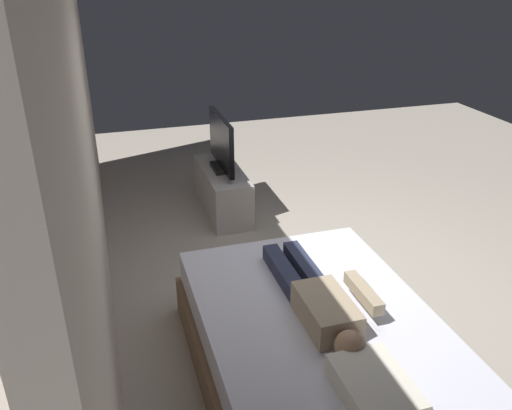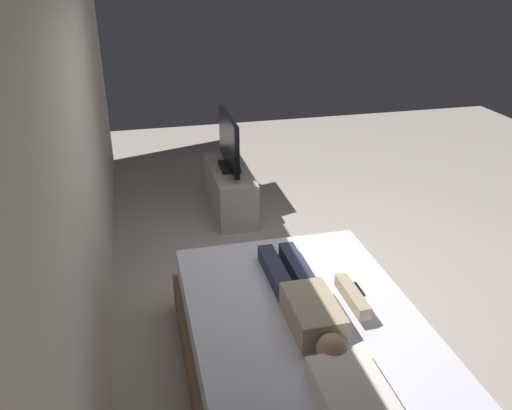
{
  "view_description": "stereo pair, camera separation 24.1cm",
  "coord_description": "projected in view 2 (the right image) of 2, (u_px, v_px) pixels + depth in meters",
  "views": [
    {
      "loc": [
        -3.46,
        1.67,
        2.58
      ],
      "look_at": [
        0.34,
        0.51,
        0.69
      ],
      "focal_mm": 36.91,
      "sensor_mm": 36.0,
      "label": 1
    },
    {
      "loc": [
        -3.52,
        1.44,
        2.58
      ],
      "look_at": [
        0.34,
        0.51,
        0.69
      ],
      "focal_mm": 36.91,
      "sensor_mm": 36.0,
      "label": 2
    }
  ],
  "objects": [
    {
      "name": "ground_plane",
      "position": [
        323.0,
        288.0,
        4.51
      ],
      "size": [
        10.0,
        10.0,
        0.0
      ],
      "primitive_type": "plane",
      "color": "#ADA393"
    },
    {
      "name": "back_wall",
      "position": [
        83.0,
        133.0,
        3.88
      ],
      "size": [
        6.4,
        0.1,
        2.8
      ],
      "primitive_type": "cube",
      "color": "beige",
      "rests_on": "ground"
    },
    {
      "name": "bed",
      "position": [
        304.0,
        350.0,
        3.41
      ],
      "size": [
        2.08,
        1.5,
        0.54
      ],
      "color": "brown",
      "rests_on": "ground"
    },
    {
      "name": "pillow",
      "position": [
        352.0,
        393.0,
        2.64
      ],
      "size": [
        0.48,
        0.34,
        0.12
      ],
      "primitive_type": "cube",
      "color": "silver",
      "rests_on": "bed"
    },
    {
      "name": "person",
      "position": [
        308.0,
        302.0,
        3.29
      ],
      "size": [
        1.26,
        0.46,
        0.18
      ],
      "color": "tan",
      "rests_on": "bed"
    },
    {
      "name": "remote",
      "position": [
        357.0,
        289.0,
        3.54
      ],
      "size": [
        0.15,
        0.04,
        0.02
      ],
      "primitive_type": "cube",
      "color": "black",
      "rests_on": "bed"
    },
    {
      "name": "tv_stand",
      "position": [
        230.0,
        190.0,
        5.77
      ],
      "size": [
        1.1,
        0.4,
        0.5
      ],
      "primitive_type": "cube",
      "color": "#B7B2AD",
      "rests_on": "ground"
    },
    {
      "name": "tv",
      "position": [
        229.0,
        144.0,
        5.54
      ],
      "size": [
        0.88,
        0.2,
        0.59
      ],
      "color": "black",
      "rests_on": "tv_stand"
    }
  ]
}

